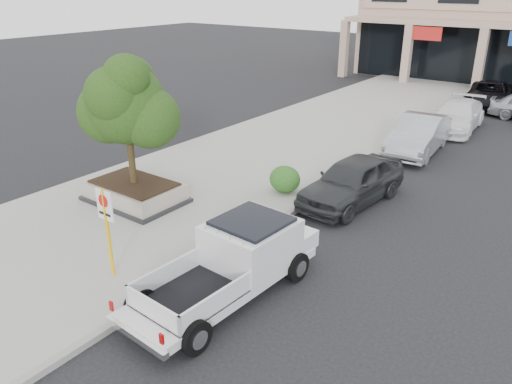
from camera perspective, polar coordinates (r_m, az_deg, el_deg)
ground at (r=12.81m, az=1.29°, el=-9.86°), size 120.00×120.00×0.00m
sidewalk at (r=20.07m, az=-1.58°, el=2.97°), size 8.00×52.00×0.15m
curb at (r=18.06m, az=8.33°, el=0.38°), size 0.20×52.00×0.15m
planter at (r=17.07m, az=-13.67°, el=0.03°), size 3.20×2.20×0.68m
planter_tree at (r=16.18m, az=-13.91°, el=9.71°), size 2.90×2.55×4.00m
no_parking_sign at (r=12.51m, az=-16.70°, el=-3.20°), size 0.55×0.09×2.30m
hedge at (r=17.28m, az=3.31°, el=1.46°), size 1.10×0.99×0.93m
pickup_truck at (r=11.72m, az=-3.64°, el=-8.46°), size 2.30×5.47×1.69m
curb_car_a at (r=16.98m, az=10.92°, el=1.24°), size 2.31×4.72×1.55m
curb_car_b at (r=22.80m, az=18.06°, el=6.22°), size 2.07×4.98×1.60m
curb_car_c at (r=27.13m, az=21.98°, el=8.09°), size 2.36×5.14×1.45m
curb_car_d at (r=33.12m, az=25.10°, el=10.06°), size 3.10×5.55×1.47m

